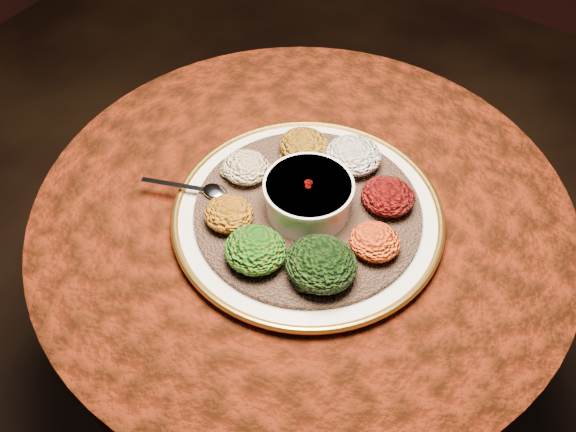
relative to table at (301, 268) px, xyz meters
The scene contains 13 objects.
table is the anchor object (origin of this frame).
platter 0.19m from the table, 40.50° to the right, with size 0.48×0.48×0.02m.
injera 0.20m from the table, 40.50° to the right, with size 0.39×0.39×0.01m, color brown.
stew_bowl 0.25m from the table, 40.50° to the right, with size 0.15×0.15×0.06m.
spoon 0.27m from the table, 150.45° to the right, with size 0.15×0.07×0.01m.
portion_ayib 0.26m from the table, 75.68° to the left, with size 0.10×0.10×0.05m, color silver.
portion_kitfo 0.27m from the table, 27.57° to the left, with size 0.09×0.09×0.04m, color black.
portion_tikil 0.28m from the table, 10.76° to the right, with size 0.08×0.08×0.04m, color #B25E0E.
portion_gomen 0.29m from the table, 47.39° to the right, with size 0.11×0.11×0.05m, color black.
portion_mixveg 0.28m from the table, 87.01° to the right, with size 0.10×0.10×0.05m, color #B03B0B.
portion_kik 0.27m from the table, 123.27° to the right, with size 0.08×0.08×0.04m, color #A05D0E.
portion_timatim 0.26m from the table, behind, with size 0.08×0.08×0.04m, color maroon.
portion_shiro 0.25m from the table, 122.74° to the left, with size 0.09×0.09×0.04m, color #8F5911.
Camera 1 is at (0.39, -0.63, 1.59)m, focal length 40.00 mm.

